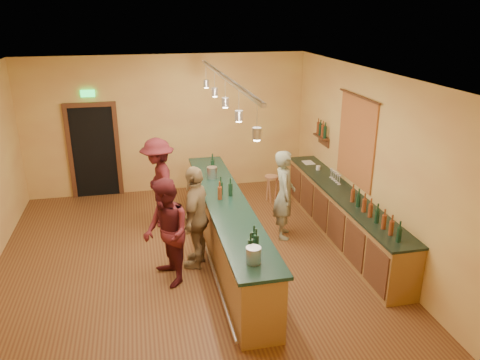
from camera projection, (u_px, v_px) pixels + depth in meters
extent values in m
plane|color=#5A2E19|center=(188.00, 259.00, 8.23)|extent=(7.00, 7.00, 0.00)
cube|color=silver|center=(180.00, 75.00, 7.12)|extent=(6.50, 7.00, 0.02)
cube|color=#C7844A|center=(168.00, 125.00, 10.88)|extent=(6.50, 0.02, 3.20)
cube|color=#C7844A|center=(223.00, 293.00, 4.47)|extent=(6.50, 0.02, 3.20)
cube|color=#C7844A|center=(366.00, 161.00, 8.33)|extent=(0.02, 7.00, 3.20)
cube|color=black|center=(94.00, 152.00, 10.70)|extent=(0.95, 0.06, 2.10)
cube|color=#432914|center=(70.00, 154.00, 10.58)|extent=(0.10, 0.08, 2.10)
cube|color=#432914|center=(118.00, 151.00, 10.79)|extent=(0.10, 0.08, 2.10)
cube|color=#432914|center=(89.00, 105.00, 10.30)|extent=(1.15, 0.08, 0.10)
cube|color=#19E54C|center=(88.00, 93.00, 10.21)|extent=(0.30, 0.04, 0.15)
cube|color=#A52E21|center=(356.00, 141.00, 8.61)|extent=(0.03, 1.40, 1.60)
cube|color=#432914|center=(321.00, 137.00, 10.07)|extent=(0.16, 0.55, 0.03)
cube|color=#432914|center=(324.00, 141.00, 10.12)|extent=(0.03, 0.55, 0.18)
cube|color=brown|center=(342.00, 216.00, 8.86)|extent=(0.55, 4.50, 0.90)
cube|color=black|center=(344.00, 193.00, 8.70)|extent=(0.60, 4.55, 0.04)
cylinder|color=silver|center=(318.00, 168.00, 9.86)|extent=(0.09, 0.09, 0.09)
cube|color=silver|center=(308.00, 163.00, 10.33)|extent=(0.22, 0.30, 0.01)
cube|color=brown|center=(227.00, 230.00, 8.20)|extent=(0.60, 5.00, 1.00)
cube|color=black|center=(226.00, 202.00, 8.01)|extent=(0.70, 5.10, 0.05)
cylinder|color=silver|center=(207.00, 250.00, 8.24)|extent=(0.05, 5.00, 0.05)
cylinder|color=silver|center=(253.00, 255.00, 6.03)|extent=(0.20, 0.20, 0.22)
cylinder|color=silver|center=(212.00, 172.00, 9.06)|extent=(0.20, 0.20, 0.22)
cube|color=silver|center=(225.00, 77.00, 7.28)|extent=(0.06, 4.60, 0.05)
cylinder|color=silver|center=(257.00, 117.00, 5.52)|extent=(0.01, 0.01, 0.35)
cylinder|color=#A5A5AD|center=(257.00, 133.00, 5.58)|extent=(0.11, 0.11, 0.14)
cylinder|color=#FFEABF|center=(257.00, 140.00, 5.61)|extent=(0.08, 0.08, 0.02)
cylinder|color=silver|center=(239.00, 101.00, 6.43)|extent=(0.01, 0.01, 0.35)
cylinder|color=#A5A5AD|center=(239.00, 116.00, 6.50)|extent=(0.11, 0.11, 0.14)
cylinder|color=#FFEABF|center=(239.00, 121.00, 6.53)|extent=(0.08, 0.08, 0.02)
cylinder|color=silver|center=(225.00, 90.00, 7.35)|extent=(0.01, 0.01, 0.35)
cylinder|color=#A5A5AD|center=(225.00, 102.00, 7.42)|extent=(0.11, 0.11, 0.14)
cylinder|color=#FFEABF|center=(225.00, 107.00, 7.44)|extent=(0.08, 0.08, 0.02)
cylinder|color=silver|center=(215.00, 81.00, 8.26)|extent=(0.01, 0.01, 0.35)
cylinder|color=#A5A5AD|center=(215.00, 92.00, 8.33)|extent=(0.11, 0.11, 0.14)
cylinder|color=#FFEABF|center=(215.00, 96.00, 8.36)|extent=(0.08, 0.08, 0.02)
cylinder|color=silver|center=(206.00, 73.00, 9.18)|extent=(0.01, 0.01, 0.35)
cylinder|color=#A5A5AD|center=(206.00, 84.00, 9.25)|extent=(0.11, 0.11, 0.14)
cylinder|color=#FFEABF|center=(206.00, 88.00, 9.27)|extent=(0.08, 0.08, 0.02)
imported|color=gray|center=(284.00, 195.00, 8.79)|extent=(0.54, 0.70, 1.72)
imported|color=#59191E|center=(166.00, 233.00, 7.27)|extent=(0.85, 0.98, 1.74)
imported|color=#997A51|center=(196.00, 217.00, 7.78)|extent=(0.81, 1.13, 1.78)
imported|color=#59191E|center=(159.00, 182.00, 9.28)|extent=(0.83, 1.25, 1.80)
cylinder|color=#AB714D|center=(271.00, 177.00, 10.47)|extent=(0.30, 0.30, 0.04)
cylinder|color=#AB714D|center=(276.00, 189.00, 10.60)|extent=(0.04, 0.04, 0.58)
cylinder|color=#AB714D|center=(268.00, 188.00, 10.66)|extent=(0.04, 0.04, 0.58)
cylinder|color=#AB714D|center=(270.00, 191.00, 10.48)|extent=(0.04, 0.04, 0.58)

